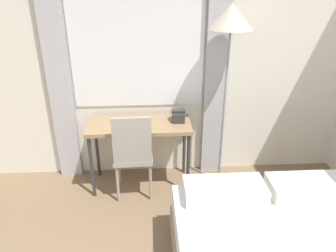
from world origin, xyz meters
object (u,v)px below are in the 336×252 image
standing_lamp (230,29)px  telephone (178,116)px  desk_chair (133,151)px  book (131,122)px  desk (140,130)px

standing_lamp → telephone: (-0.47, 0.06, -0.91)m
desk_chair → book: (-0.01, 0.22, 0.23)m
desk_chair → standing_lamp: (0.96, 0.20, 1.17)m
desk → desk_chair: (-0.07, -0.21, -0.14)m
standing_lamp → book: size_ratio=7.98×
book → standing_lamp: bearing=-1.5°
standing_lamp → book: (-0.97, 0.03, -0.95)m
telephone → standing_lamp: bearing=-7.7°
desk → telephone: 0.44m
desk_chair → book: desk_chair is taller
telephone → book: 0.50m
desk → telephone: size_ratio=6.42×
desk → desk_chair: bearing=-108.0°
desk → standing_lamp: standing_lamp is taller
book → desk: bearing=-5.5°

